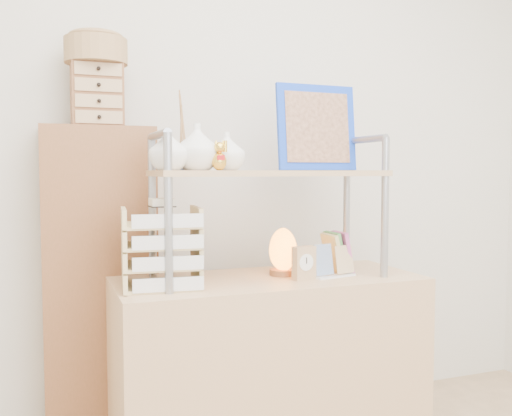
% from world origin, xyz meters
% --- Properties ---
extents(desk, '(1.20, 0.50, 0.75)m').
position_xyz_m(desk, '(0.00, 1.20, 0.38)').
color(desk, tan).
rests_on(desk, ground).
extents(cabinet, '(0.45, 0.24, 1.35)m').
position_xyz_m(cabinet, '(-0.61, 1.57, 0.68)').
color(cabinet, brown).
rests_on(cabinet, ground).
extents(hutch, '(0.92, 0.34, 0.78)m').
position_xyz_m(hutch, '(-0.09, 1.21, 1.20)').
color(hutch, '#91959E').
rests_on(hutch, desk).
extents(letter_tray, '(0.29, 0.28, 0.32)m').
position_xyz_m(letter_tray, '(-0.43, 1.16, 0.88)').
color(letter_tray, tan).
rests_on(letter_tray, desk).
extents(salt_lamp, '(0.13, 0.12, 0.19)m').
position_xyz_m(salt_lamp, '(0.07, 1.23, 0.85)').
color(salt_lamp, brown).
rests_on(salt_lamp, desk).
extents(desk_clock, '(0.10, 0.06, 0.13)m').
position_xyz_m(desk_clock, '(0.11, 1.11, 0.82)').
color(desk_clock, tan).
rests_on(desk_clock, desk).
extents(postcard_stand, '(0.19, 0.09, 0.13)m').
position_xyz_m(postcard_stand, '(0.25, 1.13, 0.79)').
color(postcard_stand, white).
rests_on(postcard_stand, desk).
extents(drawer_chest, '(0.20, 0.16, 0.25)m').
position_xyz_m(drawer_chest, '(-0.61, 1.55, 1.48)').
color(drawer_chest, brown).
rests_on(drawer_chest, cabinet).
extents(woven_basket, '(0.25, 0.25, 0.10)m').
position_xyz_m(woven_basket, '(-0.61, 1.55, 1.65)').
color(woven_basket, '#946943').
rests_on(woven_basket, drawer_chest).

